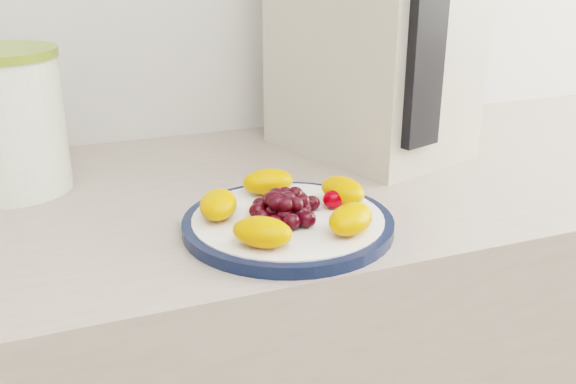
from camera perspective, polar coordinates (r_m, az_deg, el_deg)
name	(u,v)px	position (r m, az deg, el deg)	size (l,w,h in m)	color
plate_rim	(288,224)	(0.80, 0.00, -2.85)	(0.26, 0.26, 0.01)	#0D1733
plate_face	(288,223)	(0.80, 0.00, -2.78)	(0.24, 0.24, 0.02)	white
canister	(6,126)	(0.98, -23.76, 5.40)	(0.16, 0.16, 0.19)	#587124
appliance_body	(371,37)	(1.09, 7.42, 13.46)	(0.22, 0.30, 0.38)	#BEB5A2
appliance_panel	(425,49)	(0.94, 12.11, 12.34)	(0.06, 0.02, 0.28)	black
fruit_plate	(290,204)	(0.79, 0.19, -1.10)	(0.23, 0.22, 0.03)	orange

